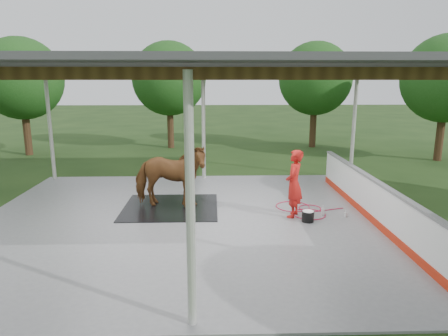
{
  "coord_description": "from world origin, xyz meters",
  "views": [
    {
      "loc": [
        0.33,
        -10.26,
        3.77
      ],
      "look_at": [
        0.65,
        0.84,
        1.29
      ],
      "focal_mm": 32.0,
      "sensor_mm": 36.0,
      "label": 1
    }
  ],
  "objects_px": {
    "dasher_board": "(370,199)",
    "handler": "(294,184)",
    "wash_bucket": "(308,216)",
    "horse": "(170,176)"
  },
  "relations": [
    {
      "from": "handler",
      "to": "wash_bucket",
      "type": "bearing_deg",
      "value": 59.95
    },
    {
      "from": "handler",
      "to": "wash_bucket",
      "type": "xyz_separation_m",
      "value": [
        0.32,
        -0.43,
        -0.78
      ]
    },
    {
      "from": "dasher_board",
      "to": "horse",
      "type": "xyz_separation_m",
      "value": [
        -5.52,
        1.08,
        0.41
      ]
    },
    {
      "from": "horse",
      "to": "handler",
      "type": "xyz_separation_m",
      "value": [
        3.47,
        -0.88,
        -0.02
      ]
    },
    {
      "from": "dasher_board",
      "to": "handler",
      "type": "relative_size",
      "value": 4.28
    },
    {
      "from": "horse",
      "to": "wash_bucket",
      "type": "distance_m",
      "value": 4.09
    },
    {
      "from": "horse",
      "to": "handler",
      "type": "bearing_deg",
      "value": -97.02
    },
    {
      "from": "dasher_board",
      "to": "handler",
      "type": "bearing_deg",
      "value": 174.49
    },
    {
      "from": "handler",
      "to": "horse",
      "type": "bearing_deg",
      "value": -80.42
    },
    {
      "from": "dasher_board",
      "to": "horse",
      "type": "distance_m",
      "value": 5.64
    }
  ]
}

